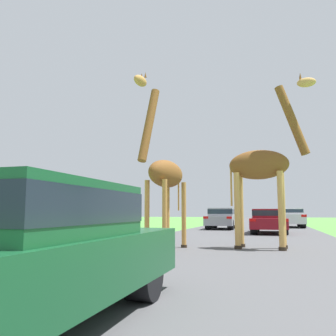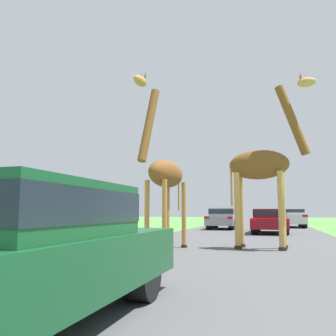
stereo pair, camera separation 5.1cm
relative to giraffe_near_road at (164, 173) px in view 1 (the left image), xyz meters
name	(u,v)px [view 1 (the left image)]	position (x,y,z in m)	size (l,w,h in m)	color
road	(254,226)	(1.85, 18.66, -2.34)	(8.14, 120.00, 0.00)	#4C4C4F
giraffe_near_road	(164,173)	(0.00, 0.00, 0.00)	(1.10, 2.73, 5.16)	#B77F3D
giraffe_companion	(263,168)	(2.97, 0.95, 0.17)	(2.76, 0.97, 5.41)	tan
car_lead_maroon	(27,249)	(0.86, -7.51, -1.58)	(1.73, 4.72, 1.42)	#144C28
car_queue_right	(290,217)	(4.55, 17.88, -1.58)	(1.94, 4.68, 1.40)	silver
car_queue_left	(269,220)	(3.05, 9.56, -1.64)	(1.82, 4.60, 1.29)	maroon
car_far_ahead	(222,218)	(-0.01, 13.65, -1.60)	(1.77, 4.24, 1.39)	gray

